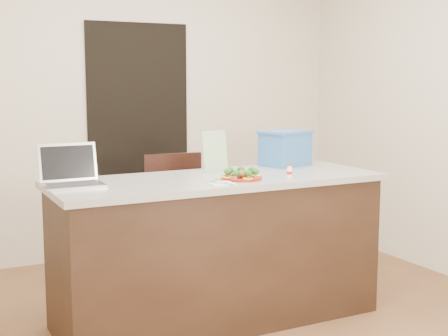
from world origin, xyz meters
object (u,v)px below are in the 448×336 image
laptop (71,174)px  chair (179,212)px  napkin (221,183)px  blue_box (285,148)px  island (217,249)px  yogurt_bottle (290,172)px  plate (241,178)px

laptop → chair: 1.19m
napkin → blue_box: blue_box is taller
laptop → chair: laptop is taller
laptop → chair: size_ratio=0.34×
island → yogurt_bottle: size_ratio=26.65×
yogurt_bottle → plate: bearing=171.6°
island → chair: chair is taller
island → chair: (0.04, 0.71, 0.09)m
island → napkin: bearing=-111.7°
blue_box → chair: bearing=125.6°
napkin → yogurt_bottle: size_ratio=1.76×
yogurt_bottle → laptop: size_ratio=0.23×
napkin → blue_box: bearing=33.1°
plate → blue_box: bearing=35.4°
island → laptop: 1.03m
napkin → laptop: 0.86m
napkin → plate: bearing=24.9°
napkin → chair: bearing=81.8°
yogurt_bottle → blue_box: size_ratio=0.19×
island → laptop: (-0.88, 0.10, 0.52)m
napkin → laptop: bearing=156.9°
island → plate: bearing=-59.8°
laptop → blue_box: size_ratio=0.83×
plate → laptop: size_ratio=0.75×
napkin → chair: (0.14, 0.94, -0.37)m
plate → chair: size_ratio=0.25×
plate → chair: (-0.05, 0.86, -0.37)m
island → napkin: 0.53m
napkin → chair: 1.02m
yogurt_bottle → chair: 1.05m
island → laptop: size_ratio=6.20×
plate → chair: chair is taller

